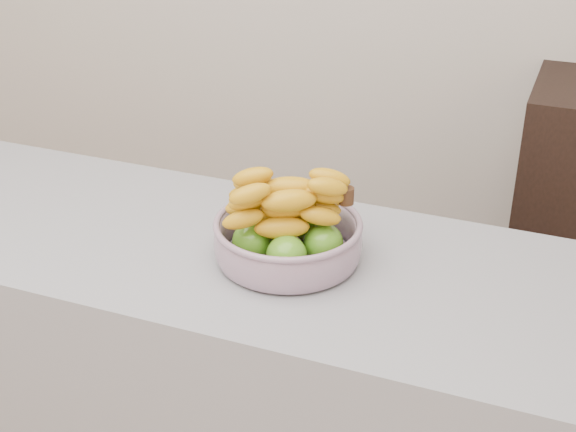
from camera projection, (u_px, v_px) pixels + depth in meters
name	position (u px, v px, depth m)	size (l,w,h in m)	color
counter	(167.00, 390.00, 1.98)	(2.00, 0.60, 0.90)	gray
fruit_bowl	(288.00, 233.00, 1.63)	(0.31, 0.31, 0.19)	#A7B9C9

